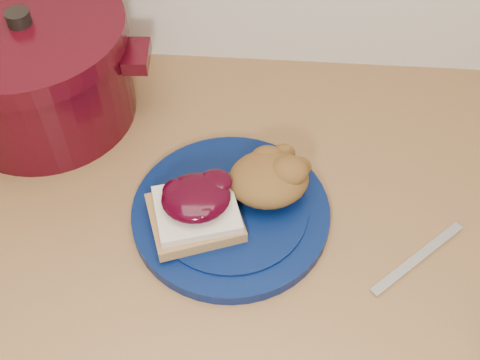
# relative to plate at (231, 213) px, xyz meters

# --- Properties ---
(plate) EXTENTS (0.30, 0.30, 0.02)m
(plate) POSITION_rel_plate_xyz_m (0.00, 0.00, 0.00)
(plate) COLOR #04113B
(plate) RESTS_ON wood_countertop
(sandwich) EXTENTS (0.13, 0.12, 0.05)m
(sandwich) POSITION_rel_plate_xyz_m (-0.04, -0.02, 0.04)
(sandwich) COLOR olive
(sandwich) RESTS_ON plate
(stuffing_mound) EXTENTS (0.12, 0.11, 0.05)m
(stuffing_mound) POSITION_rel_plate_xyz_m (0.04, 0.03, 0.04)
(stuffing_mound) COLOR brown
(stuffing_mound) RESTS_ON plate
(butter_knife) EXTENTS (0.12, 0.11, 0.00)m
(butter_knife) POSITION_rel_plate_xyz_m (0.23, -0.05, -0.01)
(butter_knife) COLOR silver
(butter_knife) RESTS_ON wood_countertop
(dutch_oven) EXTENTS (0.32, 0.28, 0.17)m
(dutch_oven) POSITION_rel_plate_xyz_m (-0.28, 0.17, 0.07)
(dutch_oven) COLOR #36050D
(dutch_oven) RESTS_ON wood_countertop
(pepper_grinder) EXTENTS (0.07, 0.07, 0.12)m
(pepper_grinder) POSITION_rel_plate_xyz_m (-0.26, 0.18, 0.06)
(pepper_grinder) COLOR black
(pepper_grinder) RESTS_ON wood_countertop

